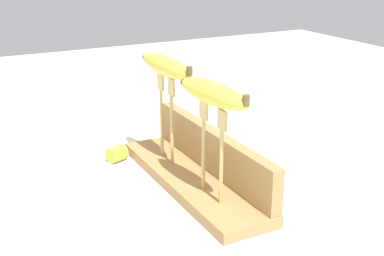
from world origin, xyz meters
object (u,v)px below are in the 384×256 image
at_px(fork_stand_left, 166,110).
at_px(banana_raised_left, 166,66).
at_px(fork_stand_right, 212,142).
at_px(banana_raised_right, 213,93).
at_px(banana_chunk_near, 117,154).

xyz_separation_m(fork_stand_left, banana_raised_left, (-0.00, -0.00, 0.09)).
distance_m(fork_stand_right, banana_raised_right, 0.09).
xyz_separation_m(banana_raised_right, banana_chunk_near, (-0.28, -0.08, -0.20)).
height_order(fork_stand_right, banana_raised_left, banana_raised_left).
bearing_deg(banana_raised_right, fork_stand_right, 7.07).
bearing_deg(fork_stand_right, banana_raised_left, -180.00).
relative_size(fork_stand_left, fork_stand_right, 1.05).
xyz_separation_m(fork_stand_right, banana_chunk_near, (-0.28, -0.08, -0.11)).
distance_m(fork_stand_left, banana_chunk_near, 0.17).
bearing_deg(banana_raised_right, banana_raised_left, 180.00).
height_order(fork_stand_right, banana_chunk_near, fork_stand_right).
bearing_deg(fork_stand_right, banana_chunk_near, -163.49).
bearing_deg(banana_raised_left, banana_raised_right, -0.00).
height_order(fork_stand_left, banana_raised_left, banana_raised_left).
bearing_deg(banana_raised_left, fork_stand_left, 2.81).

